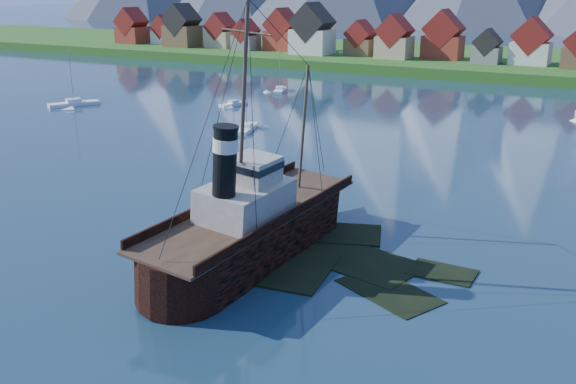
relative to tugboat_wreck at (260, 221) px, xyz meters
The scene contains 10 objects.
ground 4.22m from the tugboat_wreck, 24.12° to the right, with size 1400.00×1400.00×0.00m, color #193346.
shoal 5.65m from the tugboat_wreck, 14.09° to the left, with size 31.71×21.24×1.14m.
shore_bank 168.96m from the tugboat_wreck, 89.17° to the left, with size 600.00×80.00×3.20m, color #184F16.
seawall 130.97m from the tugboat_wreck, 88.93° to the left, with size 600.00×2.50×2.00m, color #3F3D38.
town 154.28m from the tugboat_wreck, 101.48° to the left, with size 250.96×16.69×17.30m.
tugboat_wreck is the anchor object (origin of this frame).
sailboat_a 56.72m from the tugboat_wreck, 123.99° to the left, with size 4.96×9.40×11.16m.
sailboat_b 82.26m from the tugboat_wreck, 125.57° to the left, with size 3.47×7.33×10.31m.
sailboat_c 101.19m from the tugboat_wreck, 118.63° to the left, with size 5.11×8.83×11.12m.
sailboat_f 93.37m from the tugboat_wreck, 147.76° to the left, with size 7.79×10.79×12.82m.
Camera 1 is at (28.89, -49.71, 25.67)m, focal length 40.00 mm.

